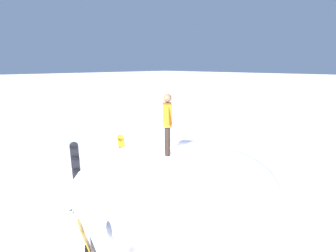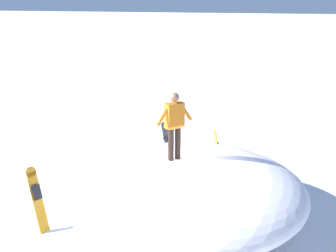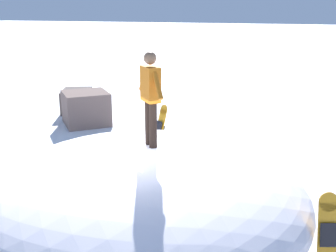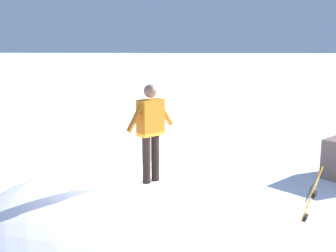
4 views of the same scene
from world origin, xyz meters
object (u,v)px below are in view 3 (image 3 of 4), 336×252
Objects in this scene: snowboard_primary_upright at (327,245)px; snowboard_secondary_upright at (159,134)px; snowboarder_standing at (151,93)px; backpack_far at (266,197)px.

snowboard_primary_upright is 5.73m from snowboard_secondary_upright.
backpack_far is (1.82, 1.72, -2.38)m from snowboarder_standing.
backpack_far is at bearing 117.08° from snowboard_primary_upright.
snowboard_primary_upright is 2.81× the size of backpack_far.
backpack_far is at bearing 43.35° from snowboarder_standing.
snowboard_secondary_upright is at bearing 156.02° from backpack_far.
snowboard_primary_upright is at bearing -12.95° from snowboarder_standing.
snowboard_primary_upright is (3.05, -0.70, -1.79)m from snowboarder_standing.
snowboarder_standing is at bearing -67.96° from snowboard_secondary_upright.
snowboarder_standing is 1.08× the size of snowboard_primary_upright.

